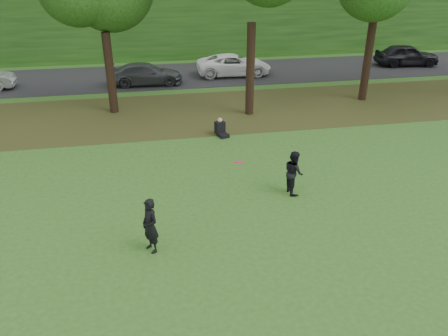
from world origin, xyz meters
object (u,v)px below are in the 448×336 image
player_right (294,172)px  seated_person (221,129)px  player_left (150,226)px  frisbee (239,162)px

player_right → seated_person: player_right is taller
player_left → frisbee: 3.30m
player_right → frisbee: size_ratio=4.48×
player_right → seated_person: (-1.54, 5.75, -0.48)m
player_right → frisbee: frisbee is taller
player_left → player_right: player_left is taller
player_right → frisbee: bearing=112.1°
player_right → seated_person: 5.97m
player_left → frisbee: size_ratio=4.69×
frisbee → seated_person: 7.07m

